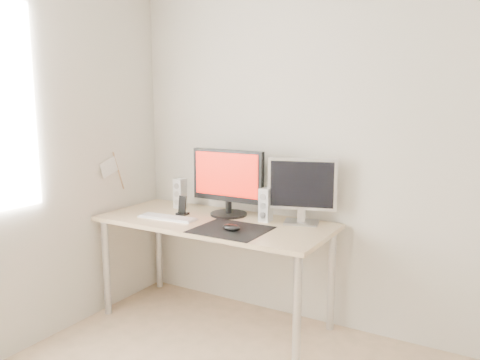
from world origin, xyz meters
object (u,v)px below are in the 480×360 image
at_px(second_monitor, 302,188).
at_px(main_monitor, 228,180).
at_px(mouse, 231,228).
at_px(speaker_left, 180,193).
at_px(phone_dock, 182,209).
at_px(keyboard, 167,218).
at_px(speaker_right, 266,205).
at_px(desk, 214,231).

bearing_deg(second_monitor, main_monitor, -174.09).
bearing_deg(mouse, speaker_left, 151.54).
xyz_separation_m(speaker_left, phone_dock, (0.15, -0.17, -0.07)).
xyz_separation_m(main_monitor, keyboard, (-0.31, -0.29, -0.25)).
bearing_deg(speaker_right, main_monitor, 177.33).
bearing_deg(desk, mouse, -36.62).
distance_m(desk, main_monitor, 0.37).
distance_m(mouse, speaker_left, 0.77).
xyz_separation_m(speaker_right, keyboard, (-0.62, -0.27, -0.11)).
height_order(speaker_right, keyboard, speaker_right).
height_order(second_monitor, phone_dock, second_monitor).
bearing_deg(keyboard, phone_dock, 79.89).
relative_size(main_monitor, keyboard, 1.29).
xyz_separation_m(mouse, keyboard, (-0.55, 0.05, -0.02)).
xyz_separation_m(keyboard, phone_dock, (0.02, 0.14, 0.03)).
height_order(mouse, desk, mouse).
relative_size(mouse, speaker_left, 0.53).
bearing_deg(mouse, speaker_right, 77.82).
bearing_deg(mouse, second_monitor, 52.86).
bearing_deg(mouse, main_monitor, 124.39).
relative_size(mouse, main_monitor, 0.22).
height_order(desk, phone_dock, phone_dock).
bearing_deg(phone_dock, speaker_left, 131.24).
height_order(main_monitor, speaker_right, main_monitor).
height_order(desk, speaker_left, speaker_left).
bearing_deg(speaker_left, second_monitor, 1.93).
bearing_deg(speaker_right, mouse, -102.18).
height_order(main_monitor, phone_dock, main_monitor).
bearing_deg(speaker_right, speaker_left, 177.16).
distance_m(main_monitor, speaker_left, 0.46).
height_order(speaker_right, phone_dock, speaker_right).
distance_m(speaker_left, keyboard, 0.35).
bearing_deg(keyboard, main_monitor, 42.43).
bearing_deg(main_monitor, phone_dock, -152.99).
xyz_separation_m(speaker_left, speaker_right, (0.74, -0.04, 0.00)).
relative_size(second_monitor, speaker_right, 1.96).
xyz_separation_m(second_monitor, speaker_left, (-0.97, -0.03, -0.13)).
distance_m(desk, speaker_left, 0.50).
distance_m(mouse, main_monitor, 0.47).
relative_size(main_monitor, speaker_right, 2.44).
bearing_deg(desk, speaker_left, 156.91).
relative_size(main_monitor, speaker_left, 2.44).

